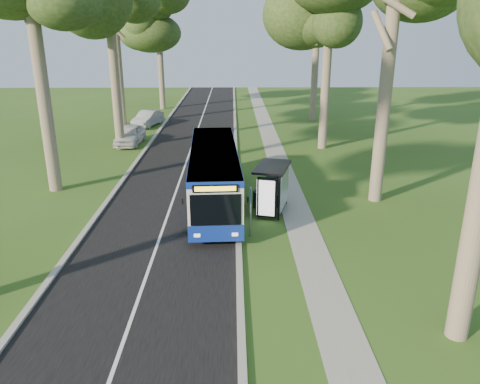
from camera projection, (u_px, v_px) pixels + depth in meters
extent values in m
plane|color=#325219|center=(239.00, 249.00, 19.72)|extent=(120.00, 120.00, 0.00)
cube|color=black|center=(181.00, 179.00, 29.12)|extent=(7.00, 100.00, 0.02)
cube|color=#9E9B93|center=(237.00, 178.00, 29.15)|extent=(0.25, 100.00, 0.12)
cube|color=#9E9B93|center=(124.00, 178.00, 29.05)|extent=(0.25, 100.00, 0.12)
cube|color=white|center=(180.00, 179.00, 29.11)|extent=(0.12, 100.00, 0.00)
cube|color=gray|center=(285.00, 178.00, 29.21)|extent=(1.50, 100.00, 0.02)
cube|color=white|center=(214.00, 173.00, 24.50)|extent=(2.87, 11.29, 2.66)
cube|color=navy|center=(214.00, 191.00, 24.81)|extent=(2.90, 11.32, 0.75)
cube|color=navy|center=(214.00, 152.00, 24.11)|extent=(2.90, 11.32, 0.30)
cube|color=black|center=(209.00, 210.00, 19.15)|extent=(2.10, 0.15, 1.35)
cube|color=yellow|center=(208.00, 189.00, 18.82)|extent=(1.68, 0.10, 0.21)
cube|color=black|center=(210.00, 238.00, 19.64)|extent=(2.24, 0.23, 0.28)
cylinder|color=black|center=(189.00, 219.00, 21.60)|extent=(0.31, 0.98, 0.97)
cylinder|color=black|center=(234.00, 219.00, 21.63)|extent=(0.31, 0.98, 0.97)
cylinder|color=black|center=(199.00, 176.00, 27.95)|extent=(0.31, 0.98, 0.97)
cylinder|color=black|center=(234.00, 176.00, 27.98)|extent=(0.31, 0.98, 0.97)
cylinder|color=gray|center=(251.00, 212.00, 20.67)|extent=(0.07, 0.07, 2.30)
cube|color=#0D3698|center=(251.00, 194.00, 20.40)|extent=(0.05, 0.32, 0.57)
cylinder|color=yellow|center=(250.00, 191.00, 20.35)|extent=(0.02, 0.20, 0.20)
cube|color=white|center=(251.00, 208.00, 20.61)|extent=(0.06, 0.28, 0.37)
cube|color=black|center=(286.00, 197.00, 22.51)|extent=(0.11, 0.11, 2.28)
cube|color=black|center=(281.00, 182.00, 24.72)|extent=(0.11, 0.11, 2.28)
cube|color=black|center=(272.00, 167.00, 23.22)|extent=(2.19, 3.08, 0.11)
cube|color=silver|center=(285.00, 188.00, 23.59)|extent=(0.65, 2.25, 1.82)
cube|color=black|center=(274.00, 198.00, 22.40)|extent=(0.96, 0.39, 2.01)
cube|color=white|center=(274.00, 199.00, 22.32)|extent=(0.75, 0.22, 1.78)
cube|color=black|center=(276.00, 201.00, 24.11)|extent=(0.77, 1.68, 0.05)
cylinder|color=black|center=(257.00, 200.00, 24.32)|extent=(0.46, 0.46, 0.83)
cylinder|color=black|center=(257.00, 192.00, 24.18)|extent=(0.50, 0.50, 0.05)
imported|color=silver|center=(130.00, 135.00, 37.81)|extent=(2.06, 4.69, 1.57)
imported|color=#B4B8BD|center=(148.00, 119.00, 45.08)|extent=(2.65, 4.70, 1.47)
cylinder|color=#7A6B56|center=(41.00, 78.00, 25.07)|extent=(0.72, 0.72, 12.63)
cylinder|color=#7A6B56|center=(115.00, 74.00, 34.75)|extent=(0.68, 0.68, 11.36)
cylinder|color=#7A6B56|center=(119.00, 65.00, 44.18)|extent=(0.68, 0.68, 11.32)
cylinder|color=#7A6B56|center=(161.00, 63.00, 53.81)|extent=(0.66, 0.66, 10.43)
ellipsoid|color=#243F18|center=(158.00, 12.00, 52.02)|extent=(5.20, 5.20, 7.15)
cylinder|color=#7A6B56|center=(385.00, 97.00, 23.69)|extent=(0.68, 0.68, 11.10)
cylinder|color=#7A6B56|center=(326.00, 77.00, 35.05)|extent=(0.67, 0.67, 10.95)
cylinder|color=#7A6B56|center=(315.00, 67.00, 46.45)|extent=(0.67, 0.67, 10.69)
ellipsoid|color=#243F18|center=(318.00, 6.00, 44.61)|extent=(5.20, 5.20, 7.33)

